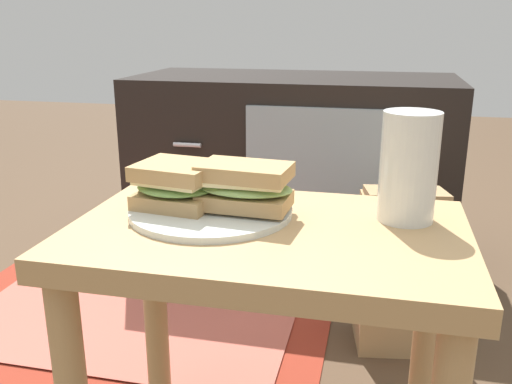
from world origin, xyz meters
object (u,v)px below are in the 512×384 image
tv_cabinet (293,170)px  paper_bag (399,270)px  sandwich_front (177,184)px  sandwich_back (245,186)px  plate (211,211)px  beer_glass (409,168)px

tv_cabinet → paper_bag: size_ratio=2.48×
tv_cabinet → sandwich_front: tv_cabinet is taller
sandwich_front → sandwich_back: bearing=0.3°
plate → sandwich_back: (0.05, 0.00, 0.04)m
sandwich_front → beer_glass: beer_glass is taller
beer_glass → paper_bag: beer_glass is taller
paper_bag → tv_cabinet: bearing=125.2°
beer_glass → sandwich_front: bearing=-173.3°
tv_cabinet → sandwich_back: bearing=-85.4°
plate → paper_bag: 0.61m
sandwich_front → beer_glass: (0.34, 0.04, 0.04)m
plate → sandwich_back: sandwich_back is taller
plate → tv_cabinet: bearing=91.3°
sandwich_front → beer_glass: size_ratio=0.85×
tv_cabinet → paper_bag: (0.33, -0.46, -0.10)m
sandwich_front → paper_bag: 0.66m
paper_bag → plate: bearing=-123.9°
sandwich_back → plate: bearing=-179.7°
tv_cabinet → sandwich_back: size_ratio=6.53×
sandwich_front → paper_bag: (0.36, 0.45, -0.31)m
beer_glass → sandwich_back: bearing=-170.4°
tv_cabinet → beer_glass: beer_glass is taller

